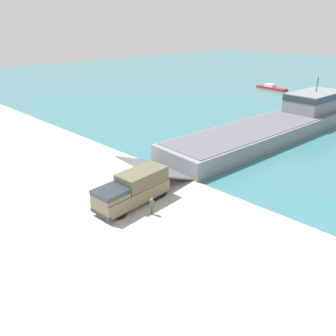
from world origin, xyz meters
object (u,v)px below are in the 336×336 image
object	(u,v)px
landing_craft	(281,122)
moored_boat_a	(271,88)
military_truck	(133,189)
soldier_on_ramp	(152,205)

from	to	relation	value
landing_craft	moored_boat_a	distance (m)	40.50
military_truck	soldier_on_ramp	distance (m)	2.75
moored_boat_a	soldier_on_ramp	bearing A→B (deg)	30.42
landing_craft	soldier_on_ramp	world-z (taller)	landing_craft
moored_boat_a	landing_craft	bearing A→B (deg)	40.53
landing_craft	military_truck	xyz separation A→B (m)	(0.61, -30.11, -0.28)
landing_craft	military_truck	distance (m)	30.11
landing_craft	military_truck	size ratio (longest dim) A/B	5.65
landing_craft	soldier_on_ramp	size ratio (longest dim) A/B	26.13
landing_craft	military_truck	world-z (taller)	landing_craft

